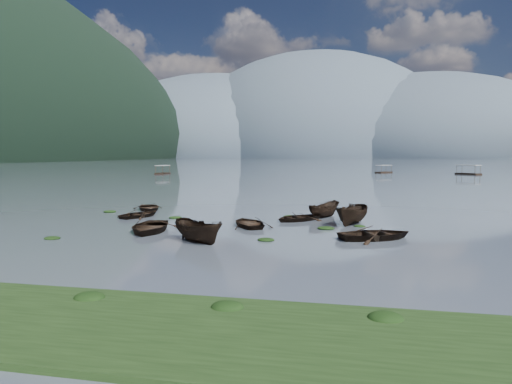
% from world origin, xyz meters
% --- Properties ---
extents(ground_plane, '(2400.00, 2400.00, 0.00)m').
position_xyz_m(ground_plane, '(0.00, 0.00, 0.00)').
color(ground_plane, '#515A66').
extents(near_shore, '(60.00, 6.00, 0.50)m').
position_xyz_m(near_shore, '(0.00, -14.00, 0.00)').
color(near_shore, black).
rests_on(near_shore, ground).
extents(haze_mtn_a, '(520.00, 520.00, 280.00)m').
position_xyz_m(haze_mtn_a, '(-260.00, 900.00, 0.00)').
color(haze_mtn_a, '#475666').
rests_on(haze_mtn_a, ground).
extents(haze_mtn_b, '(520.00, 520.00, 340.00)m').
position_xyz_m(haze_mtn_b, '(-60.00, 900.00, 0.00)').
color(haze_mtn_b, '#475666').
rests_on(haze_mtn_b, ground).
extents(haze_mtn_c, '(520.00, 520.00, 260.00)m').
position_xyz_m(haze_mtn_c, '(140.00, 900.00, 0.00)').
color(haze_mtn_c, '#475666').
rests_on(haze_mtn_c, ground).
extents(rowboat_0, '(4.37, 5.50, 1.02)m').
position_xyz_m(rowboat_0, '(-5.34, 2.29, 0.00)').
color(rowboat_0, black).
rests_on(rowboat_0, ground).
extents(rowboat_1, '(3.96, 4.59, 0.80)m').
position_xyz_m(rowboat_1, '(-9.27, 8.98, 0.00)').
color(rowboat_1, black).
rests_on(rowboat_1, ground).
extents(rowboat_2, '(4.30, 3.81, 1.62)m').
position_xyz_m(rowboat_2, '(-0.88, -0.57, 0.00)').
color(rowboat_2, black).
rests_on(rowboat_2, ground).
extents(rowboat_3, '(4.50, 4.99, 0.85)m').
position_xyz_m(rowboat_3, '(0.72, 6.02, 0.00)').
color(rowboat_3, black).
rests_on(rowboat_3, ground).
extents(rowboat_4, '(5.61, 4.99, 0.96)m').
position_xyz_m(rowboat_4, '(9.48, 2.58, 0.00)').
color(rowboat_4, black).
rests_on(rowboat_4, ground).
extents(rowboat_5, '(3.16, 4.80, 1.73)m').
position_xyz_m(rowboat_5, '(8.09, 8.34, 0.00)').
color(rowboat_5, black).
rests_on(rowboat_5, ground).
extents(rowboat_6, '(4.46, 4.90, 0.83)m').
position_xyz_m(rowboat_6, '(-10.63, 13.58, 0.00)').
color(rowboat_6, black).
rests_on(rowboat_6, ground).
extents(rowboat_7, '(4.77, 4.87, 0.83)m').
position_xyz_m(rowboat_7, '(3.85, 9.50, 0.00)').
color(rowboat_7, black).
rests_on(rowboat_7, ground).
extents(rowboat_8, '(3.19, 4.13, 1.51)m').
position_xyz_m(rowboat_8, '(5.80, 11.83, 0.00)').
color(rowboat_8, black).
rests_on(rowboat_8, ground).
extents(weed_clump_0, '(1.03, 0.84, 0.22)m').
position_xyz_m(weed_clump_0, '(-10.05, -1.46, 0.00)').
color(weed_clump_0, black).
rests_on(weed_clump_0, ground).
extents(weed_clump_1, '(1.02, 0.82, 0.23)m').
position_xyz_m(weed_clump_1, '(-5.59, 3.73, 0.00)').
color(weed_clump_1, black).
rests_on(weed_clump_1, ground).
extents(weed_clump_2, '(1.04, 0.83, 0.23)m').
position_xyz_m(weed_clump_2, '(2.95, 0.68, 0.00)').
color(weed_clump_2, black).
rests_on(weed_clump_2, ground).
extents(weed_clump_3, '(0.84, 0.71, 0.19)m').
position_xyz_m(weed_clump_3, '(8.61, 7.37, 0.00)').
color(weed_clump_3, black).
rests_on(weed_clump_3, ground).
extents(weed_clump_4, '(1.20, 0.96, 0.25)m').
position_xyz_m(weed_clump_4, '(6.28, 5.76, 0.00)').
color(weed_clump_4, black).
rests_on(weed_clump_4, ground).
extents(weed_clump_5, '(1.17, 0.94, 0.25)m').
position_xyz_m(weed_clump_5, '(-13.33, 11.24, 0.00)').
color(weed_clump_5, black).
rests_on(weed_clump_5, ground).
extents(weed_clump_6, '(1.09, 0.91, 0.23)m').
position_xyz_m(weed_clump_6, '(-6.09, 8.81, 0.00)').
color(weed_clump_6, black).
rests_on(weed_clump_6, ground).
extents(weed_clump_7, '(1.15, 0.92, 0.25)m').
position_xyz_m(weed_clump_7, '(3.05, 11.24, 0.00)').
color(weed_clump_7, black).
rests_on(weed_clump_7, ground).
extents(pontoon_left, '(2.65, 5.98, 2.26)m').
position_xyz_m(pontoon_left, '(-41.75, 89.40, 0.00)').
color(pontoon_left, black).
rests_on(pontoon_left, ground).
extents(pontoon_centre, '(5.31, 5.74, 2.12)m').
position_xyz_m(pontoon_centre, '(17.47, 111.03, 0.00)').
color(pontoon_centre, black).
rests_on(pontoon_centre, ground).
extents(pontoon_right, '(6.06, 6.53, 2.42)m').
position_xyz_m(pontoon_right, '(38.50, 103.19, 0.00)').
color(pontoon_right, black).
rests_on(pontoon_right, ground).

